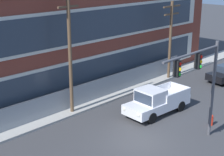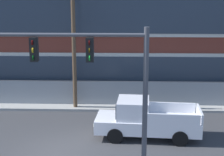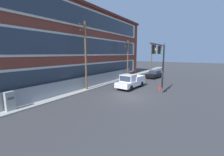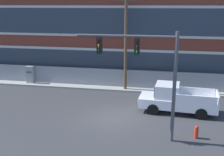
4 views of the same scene
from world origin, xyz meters
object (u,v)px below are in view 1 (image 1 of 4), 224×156
at_px(fire_hydrant, 211,120).
at_px(utility_pole_near_corner, 70,49).
at_px(utility_pole_midblock, 170,37).
at_px(traffic_signal_mast, 202,75).
at_px(pickup_truck_white, 156,101).

bearing_deg(fire_hydrant, utility_pole_near_corner, 122.61).
bearing_deg(utility_pole_midblock, traffic_signal_mast, -136.96).
xyz_separation_m(traffic_signal_mast, fire_hydrant, (2.98, 0.61, -4.04)).
relative_size(traffic_signal_mast, utility_pole_near_corner, 0.69).
xyz_separation_m(pickup_truck_white, fire_hydrant, (1.10, -3.97, -0.59)).
bearing_deg(utility_pole_midblock, utility_pole_near_corner, 178.76).
distance_m(traffic_signal_mast, pickup_truck_white, 6.03).
bearing_deg(fire_hydrant, pickup_truck_white, 105.55).
xyz_separation_m(traffic_signal_mast, pickup_truck_white, (1.88, 4.58, -3.45)).
bearing_deg(pickup_truck_white, utility_pole_midblock, 29.30).
bearing_deg(pickup_truck_white, fire_hydrant, -74.45).
relative_size(pickup_truck_white, utility_pole_near_corner, 0.62).
relative_size(pickup_truck_white, fire_hydrant, 7.18).
bearing_deg(traffic_signal_mast, utility_pole_near_corner, 105.08).
bearing_deg(utility_pole_midblock, pickup_truck_white, -150.70).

